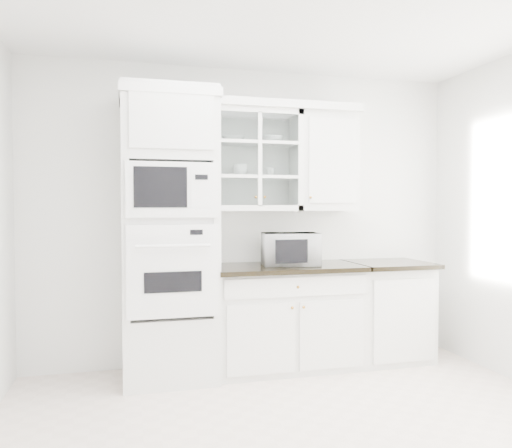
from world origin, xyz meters
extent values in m
cube|color=beige|center=(0.00, 0.00, 0.01)|extent=(4.00, 3.50, 0.01)
cube|color=white|center=(0.00, 1.74, 1.35)|extent=(4.00, 0.02, 2.70)
cube|color=silver|center=(-0.75, 1.43, 1.20)|extent=(0.76, 0.65, 2.40)
cube|color=white|center=(-0.75, 1.09, 0.94)|extent=(0.70, 0.03, 0.72)
cube|color=black|center=(-0.75, 1.07, 0.86)|extent=(0.44, 0.01, 0.16)
cube|color=white|center=(-0.75, 1.09, 1.56)|extent=(0.70, 0.03, 0.43)
cube|color=black|center=(-0.84, 1.07, 1.58)|extent=(0.40, 0.01, 0.31)
cube|color=silver|center=(0.28, 1.45, 0.44)|extent=(1.30, 0.60, 0.88)
cube|color=black|center=(0.28, 1.42, 0.90)|extent=(1.32, 0.67, 0.04)
cube|color=silver|center=(1.28, 1.45, 0.44)|extent=(0.70, 0.60, 0.88)
cube|color=black|center=(1.28, 1.42, 0.90)|extent=(0.72, 0.67, 0.04)
cube|color=silver|center=(0.03, 1.58, 1.85)|extent=(0.80, 0.33, 0.90)
cube|color=silver|center=(0.03, 1.58, 1.70)|extent=(0.74, 0.29, 0.02)
cube|color=silver|center=(0.03, 1.58, 2.00)|extent=(0.74, 0.29, 0.02)
cube|color=silver|center=(0.71, 1.58, 1.85)|extent=(0.55, 0.33, 0.90)
cube|color=white|center=(-0.07, 1.56, 2.33)|extent=(2.14, 0.38, 0.07)
imported|color=white|center=(0.31, 1.44, 1.06)|extent=(0.55, 0.48, 0.29)
imported|color=white|center=(-0.16, 1.60, 2.04)|extent=(0.26, 0.26, 0.05)
imported|color=white|center=(0.19, 1.57, 2.04)|extent=(0.24, 0.24, 0.06)
imported|color=white|center=(-0.10, 1.59, 1.76)|extent=(0.14, 0.14, 0.11)
imported|color=white|center=(0.17, 1.58, 1.75)|extent=(0.10, 0.10, 0.08)
camera|label=1|loc=(-1.08, -2.77, 1.44)|focal=35.00mm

